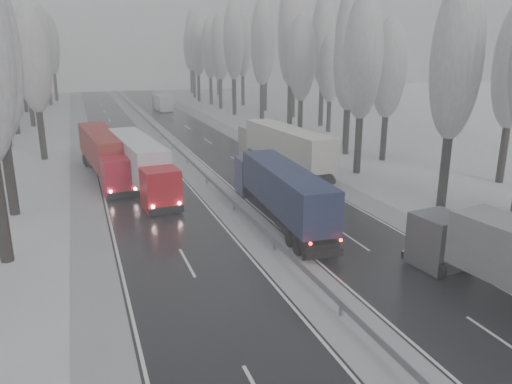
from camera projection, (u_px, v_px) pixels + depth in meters
ground at (393, 368)px, 18.69m from camera, size 260.00×260.00×0.00m
carriageway_right at (255, 173)px, 47.50m from camera, size 7.50×200.00×0.03m
carriageway_left at (144, 183)px, 44.09m from camera, size 7.50×200.00×0.03m
median_slush at (202, 178)px, 45.79m from camera, size 3.00×200.00×0.04m
shoulder_right at (303, 169)px, 49.11m from camera, size 2.40×200.00×0.04m
shoulder_left at (85, 188)px, 42.48m from camera, size 2.40×200.00×0.04m
median_guardrail at (201, 172)px, 45.62m from camera, size 0.12×200.00×0.76m
tree_16 at (456, 61)px, 34.75m from camera, size 3.60×3.60×16.53m
tree_18 at (363, 57)px, 44.84m from camera, size 3.60×3.60×16.58m
tree_19 at (389, 69)px, 50.61m from camera, size 3.60×3.60×14.57m
tree_20 at (350, 61)px, 53.45m from camera, size 3.60×3.60×15.71m
tree_21 at (350, 43)px, 57.27m from camera, size 3.60×3.60×18.62m
tree_22 at (302, 58)px, 62.56m from camera, size 3.60×3.60×15.86m
tree_23 at (331, 68)px, 68.63m from camera, size 3.60×3.60×13.55m
tree_24 at (291, 35)px, 66.92m from camera, size 3.60×3.60×20.49m
tree_25 at (323, 40)px, 72.97m from camera, size 3.60×3.60×19.44m
tree_26 at (262, 44)px, 76.38m from camera, size 3.60×3.60×18.78m
tree_27 at (294, 49)px, 82.52m from camera, size 3.60×3.60×17.62m
tree_28 at (234, 41)px, 85.48m from camera, size 3.60×3.60×19.62m
tree_29 at (266, 47)px, 91.76m from camera, size 3.60×3.60×18.11m
tree_30 at (220, 48)px, 94.68m from camera, size 3.60×3.60×17.86m
tree_31 at (243, 45)px, 100.08m from camera, size 3.60×3.60×18.58m
tree_32 at (210, 49)px, 101.58m from camera, size 3.60×3.60×17.33m
tree_33 at (220, 58)px, 106.75m from camera, size 3.60×3.60×14.33m
tree_34 at (198, 48)px, 107.65m from camera, size 3.60×3.60×17.63m
tree_35 at (233, 46)px, 114.15m from camera, size 3.60×3.60×18.25m
tree_36 at (193, 41)px, 116.51m from camera, size 3.60×3.60×20.23m
tree_37 at (217, 51)px, 123.08m from camera, size 3.60×3.60×16.37m
tree_38 at (190, 47)px, 127.01m from camera, size 3.60×3.60×17.97m
tree_39 at (198, 52)px, 131.85m from camera, size 3.60×3.60×16.19m
tree_62 at (33, 60)px, 50.78m from camera, size 3.60×3.60×16.04m
tree_66 at (8, 61)px, 66.38m from camera, size 3.60×3.60×15.23m
tree_68 at (24, 53)px, 72.75m from camera, size 3.60×3.60×16.65m
tree_70 at (31, 51)px, 81.86m from camera, size 3.60×3.60×17.09m
tree_71 at (1, 41)px, 83.48m from camera, size 3.60×3.60×19.61m
tree_72 at (20, 58)px, 89.81m from camera, size 3.60×3.60×15.11m
tree_73 at (4, 50)px, 92.11m from camera, size 3.60×3.60×17.22m
tree_74 at (44, 41)px, 100.00m from camera, size 3.60×3.60×19.68m
tree_76 at (51, 45)px, 109.02m from camera, size 3.60×3.60×18.55m
tree_77 at (26, 58)px, 111.56m from camera, size 3.60×3.60×14.32m
tree_78 at (35, 43)px, 113.65m from camera, size 3.60×3.60×19.55m
tree_79 at (24, 50)px, 116.81m from camera, size 3.60×3.60×17.07m
truck_blue_box at (280, 188)px, 34.22m from camera, size 3.24×15.40×3.92m
truck_cream_box at (282, 145)px, 48.26m from camera, size 3.91×16.77×4.27m
box_truck_distant at (162, 102)px, 94.19m from camera, size 2.83×8.18×3.02m
truck_red_white at (140, 161)px, 41.80m from camera, size 3.98×16.29×4.14m
truck_red_red at (104, 152)px, 45.48m from camera, size 4.09×16.18×4.11m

